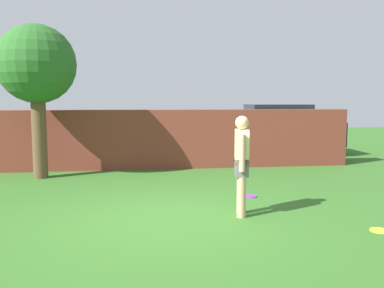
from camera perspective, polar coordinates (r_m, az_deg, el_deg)
name	(u,v)px	position (r m, az deg, el deg)	size (l,w,h in m)	color
ground_plane	(170,220)	(6.53, -3.05, -10.53)	(40.00, 40.00, 0.00)	#336623
brick_wall	(100,140)	(11.32, -12.70, 0.57)	(13.84, 0.50, 1.60)	brown
tree	(37,67)	(10.45, -20.76, 10.01)	(1.84, 1.84, 3.63)	brown
person	(242,161)	(6.65, 6.90, -2.33)	(0.29, 0.53, 1.62)	tan
car	(277,130)	(14.31, 11.72, 1.97)	(4.24, 1.99, 1.72)	black
frisbee_purple	(250,196)	(8.10, 8.02, -7.20)	(0.27, 0.27, 0.02)	purple
frisbee_yellow	(380,231)	(6.58, 24.59, -10.87)	(0.27, 0.27, 0.02)	yellow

